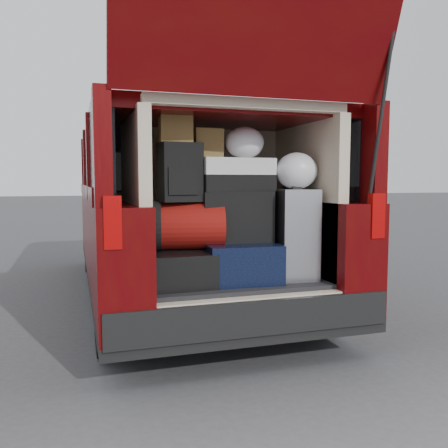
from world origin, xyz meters
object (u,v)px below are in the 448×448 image
at_px(twotone_duffel, 235,175).
at_px(black_hardshell, 178,267).
at_px(navy_hardshell, 237,260).
at_px(black_soft_case, 235,216).
at_px(backpack, 180,172).
at_px(silver_roller, 292,233).
at_px(red_duffel, 186,225).

bearing_deg(twotone_duffel, black_hardshell, -175.31).
distance_m(black_hardshell, navy_hardshell, 0.44).
relative_size(black_soft_case, backpack, 1.26).
xyz_separation_m(navy_hardshell, twotone_duffel, (-0.00, 0.04, 0.61)).
distance_m(black_soft_case, backpack, 0.51).
bearing_deg(black_hardshell, silver_roller, -3.20).
distance_m(black_hardshell, twotone_duffel, 0.77).
xyz_separation_m(black_hardshell, black_soft_case, (0.43, 0.05, 0.33)).
bearing_deg(navy_hardshell, black_soft_case, 109.90).
bearing_deg(navy_hardshell, twotone_duffel, 99.78).
height_order(silver_roller, black_soft_case, silver_roller).
distance_m(black_hardshell, backpack, 0.65).
xyz_separation_m(backpack, twotone_duffel, (0.41, 0.05, -0.01)).
bearing_deg(twotone_duffel, silver_roller, -14.95).
relative_size(navy_hardshell, backpack, 1.55).
relative_size(black_hardshell, silver_roller, 0.89).
xyz_separation_m(black_soft_case, backpack, (-0.41, -0.04, 0.31)).
xyz_separation_m(black_hardshell, silver_roller, (0.84, -0.03, 0.21)).
distance_m(red_duffel, black_soft_case, 0.36).
bearing_deg(red_duffel, navy_hardshell, 5.42).
bearing_deg(silver_roller, twotone_duffel, 172.58).
bearing_deg(twotone_duffel, black_soft_case, -116.58).
height_order(black_soft_case, twotone_duffel, twotone_duffel).
relative_size(backpack, twotone_duffel, 0.76).
height_order(navy_hardshell, silver_roller, silver_roller).
bearing_deg(red_duffel, silver_roller, 3.55).
relative_size(navy_hardshell, black_soft_case, 1.24).
relative_size(black_hardshell, twotone_duffel, 1.09).
distance_m(backpack, twotone_duffel, 0.41).
relative_size(black_hardshell, backpack, 1.44).
distance_m(navy_hardshell, black_soft_case, 0.31).
xyz_separation_m(silver_roller, backpack, (-0.82, 0.04, 0.44)).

